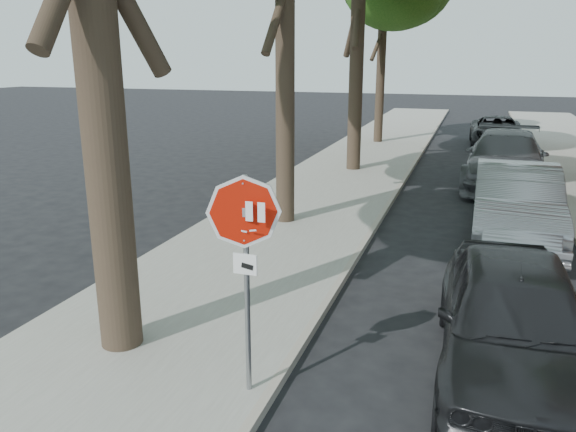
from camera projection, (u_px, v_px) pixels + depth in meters
name	position (u px, v px, depth m)	size (l,w,h in m)	color
ground	(305.00, 408.00, 6.52)	(120.00, 120.00, 0.00)	black
sidewalk_left	(337.00, 181.00, 18.22)	(4.00, 55.00, 0.12)	gray
curb_left	(401.00, 185.00, 17.60)	(0.12, 55.00, 0.13)	#9E9384
curb_right	(554.00, 196.00, 16.27)	(0.12, 55.00, 0.13)	#9E9384
stop_sign	(245.00, 244.00, 6.18)	(0.76, 0.34, 2.61)	gray
car_a	(514.00, 320.00, 7.00)	(1.83, 4.55, 1.55)	black
car_b	(516.00, 204.00, 12.36)	(1.75, 5.01, 1.65)	gray
car_c	(505.00, 159.00, 17.59)	(2.39, 5.87, 1.70)	#4C4C51
car_d	(497.00, 132.00, 25.44)	(2.27, 4.93, 1.37)	black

